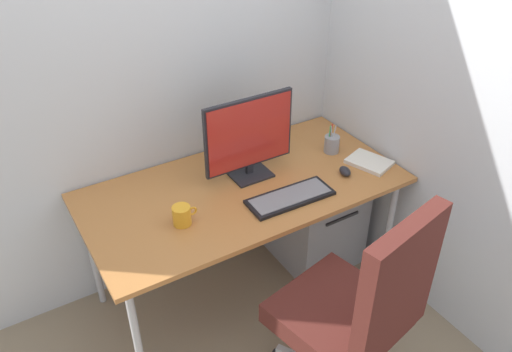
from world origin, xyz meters
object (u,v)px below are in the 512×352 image
at_px(monitor, 249,136).
at_px(pen_holder, 332,144).
at_px(office_chair, 358,309).
at_px(mouse, 345,171).
at_px(coffee_mug, 182,215).
at_px(filing_cabinet, 311,210).
at_px(keyboard, 290,197).
at_px(notebook, 369,162).

xyz_separation_m(monitor, pen_holder, (0.52, -0.04, -0.18)).
height_order(office_chair, mouse, office_chair).
bearing_deg(coffee_mug, pen_holder, 8.84).
bearing_deg(monitor, filing_cabinet, 0.82).
bearing_deg(keyboard, coffee_mug, 169.45).
bearing_deg(notebook, filing_cabinet, 105.14).
height_order(monitor, mouse, monitor).
xyz_separation_m(notebook, coffee_mug, (-1.10, 0.06, 0.04)).
distance_m(filing_cabinet, keyboard, 0.66).
bearing_deg(pen_holder, office_chair, -121.28).
relative_size(monitor, notebook, 2.23).
height_order(office_chair, pen_holder, office_chair).
distance_m(office_chair, monitor, 1.01).
height_order(mouse, notebook, mouse).
xyz_separation_m(filing_cabinet, notebook, (0.17, -0.26, 0.44)).
bearing_deg(office_chair, filing_cabinet, 63.58).
bearing_deg(office_chair, notebook, 46.65).
xyz_separation_m(office_chair, filing_cabinet, (0.47, 0.94, -0.28)).
distance_m(filing_cabinet, mouse, 0.52).
xyz_separation_m(keyboard, coffee_mug, (-0.54, 0.10, 0.04)).
bearing_deg(mouse, notebook, 18.90).
distance_m(pen_holder, notebook, 0.24).
xyz_separation_m(keyboard, pen_holder, (0.46, 0.26, 0.04)).
bearing_deg(mouse, monitor, 163.10).
bearing_deg(filing_cabinet, mouse, -92.33).
bearing_deg(notebook, monitor, 139.14).
distance_m(monitor, notebook, 0.71).
distance_m(keyboard, mouse, 0.38).
height_order(filing_cabinet, monitor, monitor).
height_order(pen_holder, notebook, pen_holder).
bearing_deg(office_chair, keyboard, 82.87).
distance_m(office_chair, coffee_mug, 0.89).
distance_m(filing_cabinet, monitor, 0.80).
distance_m(mouse, notebook, 0.19).
bearing_deg(keyboard, office_chair, -97.13).
relative_size(pen_holder, coffee_mug, 1.40).
bearing_deg(coffee_mug, filing_cabinet, 12.31).
relative_size(mouse, notebook, 0.38).
relative_size(office_chair, notebook, 5.03).
distance_m(office_chair, filing_cabinet, 1.08).
height_order(office_chair, keyboard, office_chair).
xyz_separation_m(office_chair, notebook, (0.64, 0.68, 0.16)).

